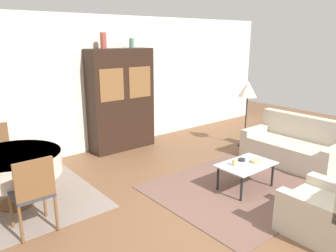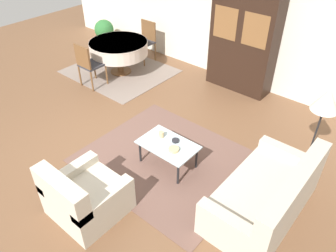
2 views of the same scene
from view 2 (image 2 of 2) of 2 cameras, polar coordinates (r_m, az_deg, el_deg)
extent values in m
plane|color=brown|center=(5.50, -11.30, -4.63)|extent=(14.00, 14.00, 0.00)
cube|color=beige|center=(7.30, 10.55, 18.28)|extent=(10.00, 0.06, 2.70)
cube|color=brown|center=(5.26, -0.05, -5.97)|extent=(2.55, 2.17, 0.01)
cube|color=gray|center=(7.92, -8.36, 9.42)|extent=(2.25, 1.95, 0.01)
cube|color=beige|center=(4.59, 15.93, -12.10)|extent=(0.91, 1.72, 0.42)
cube|color=beige|center=(4.23, 21.17, -10.27)|extent=(0.20, 1.72, 0.43)
cube|color=beige|center=(3.91, 11.21, -16.34)|extent=(0.91, 0.16, 0.12)
cube|color=beige|center=(4.97, 20.53, -4.51)|extent=(0.91, 0.16, 0.12)
cube|color=beige|center=(4.55, -13.62, -12.29)|extent=(0.87, 0.87, 0.41)
cube|color=beige|center=(4.14, -18.09, -10.96)|extent=(0.87, 0.20, 0.41)
cube|color=beige|center=(4.58, -16.86, -7.74)|extent=(0.16, 0.87, 0.12)
cube|color=beige|center=(4.15, -11.03, -12.37)|extent=(0.16, 0.87, 0.12)
cylinder|color=black|center=(5.13, -4.86, -4.46)|extent=(0.04, 0.04, 0.38)
cylinder|color=black|center=(4.76, 1.76, -8.32)|extent=(0.04, 0.04, 0.38)
cylinder|color=black|center=(5.38, -1.54, -2.09)|extent=(0.04, 0.04, 0.38)
cylinder|color=black|center=(5.03, 4.98, -5.54)|extent=(0.04, 0.04, 0.38)
cube|color=silver|center=(4.93, 0.00, -3.27)|extent=(0.88, 0.57, 0.02)
cube|color=black|center=(6.93, 13.00, 14.15)|extent=(1.34, 0.45, 2.06)
cube|color=brown|center=(6.76, 9.96, 17.24)|extent=(0.51, 0.01, 0.62)
cube|color=brown|center=(6.48, 14.96, 15.74)|extent=(0.51, 0.01, 0.62)
cylinder|color=brown|center=(7.88, -8.20, 9.44)|extent=(0.48, 0.48, 0.03)
cylinder|color=brown|center=(7.79, -8.33, 10.78)|extent=(0.14, 0.14, 0.44)
cylinder|color=beige|center=(7.64, -8.58, 13.28)|extent=(1.30, 1.30, 0.30)
cylinder|color=beige|center=(7.59, -8.67, 14.22)|extent=(1.31, 1.31, 0.03)
cylinder|color=brown|center=(7.60, -12.66, 9.64)|extent=(0.04, 0.04, 0.45)
cylinder|color=brown|center=(7.31, -10.64, 8.80)|extent=(0.04, 0.04, 0.45)
cylinder|color=brown|center=(7.39, -15.08, 8.47)|extent=(0.04, 0.04, 0.45)
cylinder|color=brown|center=(7.10, -13.10, 7.57)|extent=(0.04, 0.04, 0.45)
cube|color=#333338|center=(7.24, -13.13, 10.36)|extent=(0.44, 0.44, 0.04)
cube|color=brown|center=(7.03, -14.69, 11.59)|extent=(0.44, 0.04, 0.46)
cylinder|color=brown|center=(8.02, -4.20, 11.88)|extent=(0.04, 0.04, 0.45)
cylinder|color=brown|center=(8.28, -6.28, 12.59)|extent=(0.04, 0.04, 0.45)
cylinder|color=brown|center=(8.28, -2.23, 12.79)|extent=(0.04, 0.04, 0.45)
cylinder|color=brown|center=(8.54, -4.30, 13.46)|extent=(0.04, 0.04, 0.45)
cube|color=#333338|center=(8.18, -4.33, 14.28)|extent=(0.44, 0.44, 0.04)
cube|color=brown|center=(8.23, -3.41, 16.31)|extent=(0.44, 0.04, 0.46)
cylinder|color=black|center=(5.56, 22.66, -6.54)|extent=(0.28, 0.28, 0.02)
cylinder|color=black|center=(5.23, 24.04, -2.10)|extent=(0.03, 0.03, 1.07)
cone|color=silver|center=(4.88, 25.96, 4.15)|extent=(0.37, 0.37, 0.33)
cylinder|color=tan|center=(5.03, -1.18, -1.47)|extent=(0.08, 0.08, 0.10)
cylinder|color=tan|center=(4.80, 1.00, -4.09)|extent=(0.16, 0.16, 0.04)
cylinder|color=#232328|center=(4.97, 1.32, -2.53)|extent=(0.11, 0.11, 0.03)
cylinder|color=#93664C|center=(9.43, -10.83, 14.33)|extent=(0.33, 0.33, 0.21)
sphere|color=#2D6B33|center=(9.32, -11.06, 16.17)|extent=(0.51, 0.51, 0.51)
camera|label=1|loc=(6.44, -49.66, 12.65)|focal=35.00mm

